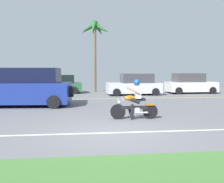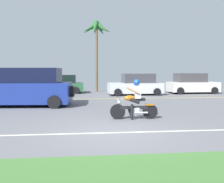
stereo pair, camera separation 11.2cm
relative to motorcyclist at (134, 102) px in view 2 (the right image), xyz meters
The scene contains 10 objects.
ground 1.66m from the motorcyclist, 132.72° to the left, with size 56.00×30.00×0.04m, color slate.
lane_line_near 2.34m from the motorcyclist, 117.28° to the right, with size 50.40×0.12×0.01m, color silver.
lane_line_far 7.11m from the motorcyclist, 98.38° to the left, with size 50.40×0.12×0.01m, color yellow.
motorcyclist is the anchor object (origin of this frame).
suv_nearby 6.39m from the motorcyclist, 140.07° to the left, with size 4.88×2.50×1.97m.
parked_car_1 12.23m from the motorcyclist, 109.29° to the left, with size 4.15×2.12×1.51m.
parked_car_2 9.66m from the motorcyclist, 78.27° to the left, with size 4.13×2.10×1.62m.
parked_car_3 12.34m from the motorcyclist, 56.60° to the left, with size 3.99×2.04×1.64m.
palm_tree_0 13.84m from the motorcyclist, 93.82° to the left, with size 2.71×2.63×6.22m.
motorcyclist_distant 8.83m from the motorcyclist, 127.44° to the left, with size 1.55×0.69×1.35m.
Camera 2 is at (-0.75, -7.15, 1.79)m, focal length 39.47 mm.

